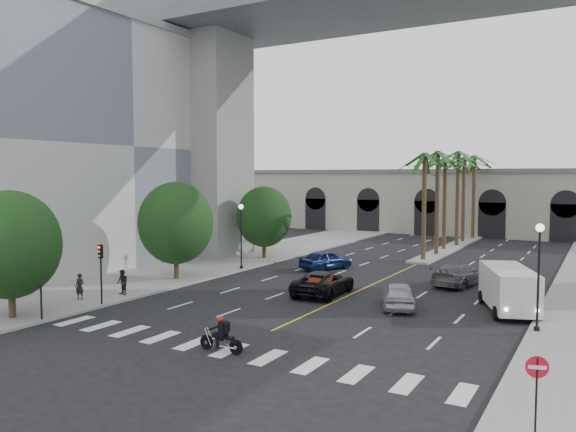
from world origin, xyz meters
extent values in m
plane|color=black|center=(0.00, 0.00, 0.00)|extent=(140.00, 140.00, 0.00)
cube|color=gray|center=(-15.00, 15.00, 0.07)|extent=(8.00, 100.00, 0.15)
cube|color=gray|center=(0.00, 38.00, 0.10)|extent=(2.00, 24.00, 0.20)
cube|color=beige|center=(-27.00, 12.00, 10.00)|extent=(16.00, 32.00, 20.00)
cube|color=gray|center=(-27.00, 12.00, 20.30)|extent=(16.50, 32.50, 0.60)
cube|color=#B0AD9E|center=(0.00, 55.00, 4.00)|extent=(70.00, 10.00, 8.00)
cube|color=slate|center=(0.00, 55.00, 8.25)|extent=(71.00, 10.50, 0.50)
cube|color=gray|center=(-18.50, 22.00, 10.40)|extent=(5.00, 6.00, 20.80)
cylinder|color=#47331E|center=(0.00, 28.00, 4.75)|extent=(0.40, 0.40, 9.50)
cylinder|color=#47331E|center=(0.10, 32.00, 4.90)|extent=(0.40, 0.40, 9.80)
cylinder|color=#47331E|center=(-0.20, 36.00, 4.65)|extent=(0.40, 0.40, 9.30)
cylinder|color=#47331E|center=(0.15, 40.00, 5.05)|extent=(0.40, 0.40, 10.10)
cylinder|color=#47331E|center=(-0.10, 44.00, 4.80)|extent=(0.40, 0.40, 9.60)
cylinder|color=#47331E|center=(0.20, 48.00, 4.95)|extent=(0.40, 0.40, 9.90)
cylinder|color=#382616|center=(-13.00, -3.00, 1.17)|extent=(0.36, 0.36, 2.34)
ellipsoid|color=black|center=(-13.00, -3.00, 4.03)|extent=(5.20, 5.20, 5.72)
cylinder|color=#382616|center=(-13.00, 10.00, 1.22)|extent=(0.36, 0.36, 2.45)
ellipsoid|color=black|center=(-13.00, 10.00, 4.22)|extent=(5.44, 5.44, 5.98)
cylinder|color=#382616|center=(-13.00, 22.00, 1.13)|extent=(0.36, 0.36, 2.27)
ellipsoid|color=black|center=(-13.00, 22.00, 3.91)|extent=(5.04, 5.04, 5.54)
cylinder|color=black|center=(-11.40, 16.00, 0.18)|extent=(0.28, 0.28, 0.36)
cylinder|color=black|center=(-11.40, 16.00, 2.60)|extent=(0.11, 0.11, 5.00)
sphere|color=white|center=(-11.40, 16.00, 5.15)|extent=(0.40, 0.40, 0.40)
cylinder|color=black|center=(11.40, 8.00, 0.18)|extent=(0.28, 0.28, 0.36)
cylinder|color=black|center=(11.40, 8.00, 2.60)|extent=(0.11, 0.11, 5.00)
sphere|color=white|center=(11.40, 8.00, 5.15)|extent=(0.40, 0.40, 0.40)
cylinder|color=black|center=(-11.30, -2.50, 1.75)|extent=(0.10, 0.10, 3.50)
cube|color=black|center=(-11.30, -2.50, 3.25)|extent=(0.25, 0.18, 0.80)
cylinder|color=black|center=(-11.30, 1.50, 1.75)|extent=(0.10, 0.10, 3.50)
cube|color=black|center=(-11.30, 1.50, 3.25)|extent=(0.25, 0.18, 0.80)
cylinder|color=black|center=(-0.95, -1.88, 0.32)|extent=(0.65, 0.12, 0.64)
cylinder|color=black|center=(0.59, -1.85, 0.32)|extent=(0.65, 0.12, 0.64)
cube|color=silver|center=(-0.13, -1.86, 0.41)|extent=(0.44, 0.31, 0.28)
cube|color=black|center=(-0.29, -1.87, 0.71)|extent=(0.60, 0.25, 0.21)
cube|color=black|center=(0.20, -1.86, 0.67)|extent=(0.49, 0.27, 0.13)
cylinder|color=black|center=(-0.72, -1.88, 0.95)|extent=(0.05, 0.59, 0.03)
cube|color=black|center=(-0.05, -1.86, 1.07)|extent=(0.29, 0.41, 0.56)
cube|color=black|center=(0.12, -1.86, 1.13)|extent=(0.16, 0.33, 0.41)
sphere|color=red|center=(-0.20, -1.87, 1.44)|extent=(0.28, 0.28, 0.28)
imported|color=#A3A2A7|center=(3.85, 9.82, 0.76)|extent=(3.27, 4.82, 1.52)
imported|color=#4A160E|center=(-1.50, 10.83, 0.70)|extent=(2.60, 4.46, 1.39)
imported|color=black|center=(-1.50, 10.91, 0.78)|extent=(2.84, 5.71, 1.55)
imported|color=#56575B|center=(5.39, 18.29, 0.79)|extent=(3.28, 5.78, 1.58)
imported|color=#112051|center=(-5.65, 19.75, 0.80)|extent=(3.43, 5.04, 1.59)
cube|color=silver|center=(9.50, 11.93, 1.40)|extent=(4.11, 6.21, 2.16)
cube|color=black|center=(10.49, 9.36, 1.67)|extent=(1.96, 0.97, 0.92)
cylinder|color=black|center=(9.28, 9.65, 0.38)|extent=(0.55, 0.81, 0.76)
cylinder|color=black|center=(11.19, 10.39, 0.38)|extent=(0.55, 0.81, 0.76)
cylinder|color=black|center=(7.81, 13.48, 0.38)|extent=(0.55, 0.81, 0.76)
cylinder|color=black|center=(9.72, 14.21, 0.38)|extent=(0.55, 0.81, 0.76)
imported|color=black|center=(-13.43, 1.73, 0.94)|extent=(0.65, 0.51, 1.58)
imported|color=black|center=(-12.16, 3.94, 0.95)|extent=(0.91, 0.79, 1.60)
cylinder|color=black|center=(12.62, -4.35, 1.28)|extent=(0.06, 0.06, 2.55)
cylinder|color=red|center=(12.62, -4.35, 2.28)|extent=(0.61, 0.24, 0.64)
cube|color=silver|center=(12.62, -4.35, 2.28)|extent=(0.47, 0.18, 0.11)
camera|label=1|loc=(14.18, -21.12, 7.63)|focal=35.00mm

